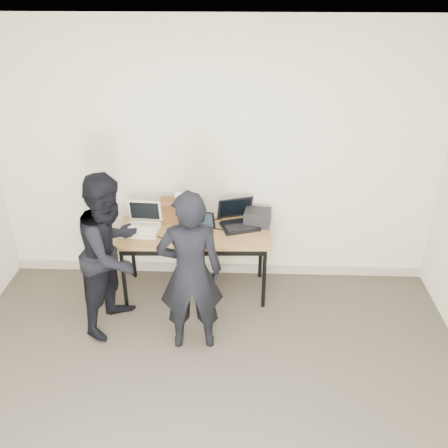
# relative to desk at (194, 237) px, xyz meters

# --- Properties ---
(room) EXTENTS (4.60, 4.60, 2.80)m
(room) POSITION_rel_desk_xyz_m (0.21, -1.86, 0.69)
(room) COLOR #433B33
(room) RESTS_ON ground
(desk) EXTENTS (1.52, 0.70, 0.72)m
(desk) POSITION_rel_desk_xyz_m (0.00, 0.00, 0.00)
(desk) COLOR olive
(desk) RESTS_ON ground
(laptop_beige) EXTENTS (0.36, 0.36, 0.28)m
(laptop_beige) POSITION_rel_desk_xyz_m (-0.52, 0.01, 0.11)
(laptop_beige) COLOR beige
(laptop_beige) RESTS_ON desk
(laptop_center) EXTENTS (0.34, 0.34, 0.22)m
(laptop_center) POSITION_rel_desk_xyz_m (0.04, -0.02, 0.11)
(laptop_center) COLOR black
(laptop_center) RESTS_ON desk
(laptop_right) EXTENTS (0.45, 0.44, 0.27)m
(laptop_right) POSITION_rel_desk_xyz_m (0.43, 0.16, 0.12)
(laptop_right) COLOR black
(laptop_right) RESTS_ON desk
(leather_satchel) EXTENTS (0.36, 0.18, 0.25)m
(leather_satchel) POSITION_rel_desk_xyz_m (-0.18, 0.23, 0.19)
(leather_satchel) COLOR brown
(leather_satchel) RESTS_ON desk
(tissue) EXTENTS (0.15, 0.12, 0.08)m
(tissue) POSITION_rel_desk_xyz_m (-0.15, 0.23, 0.34)
(tissue) COLOR white
(tissue) RESTS_ON leather_satchel
(equipment_box) EXTENTS (0.29, 0.25, 0.15)m
(equipment_box) POSITION_rel_desk_xyz_m (0.63, 0.19, 0.13)
(equipment_box) COLOR black
(equipment_box) RESTS_ON desk
(power_brick) EXTENTS (0.08, 0.05, 0.03)m
(power_brick) POSITION_rel_desk_xyz_m (-0.22, -0.17, 0.07)
(power_brick) COLOR black
(power_brick) RESTS_ON desk
(cables) EXTENTS (1.14, 0.51, 0.01)m
(cables) POSITION_rel_desk_xyz_m (0.05, 0.01, 0.06)
(cables) COLOR black
(cables) RESTS_ON desk
(person_typist) EXTENTS (0.59, 0.43, 1.52)m
(person_typist) POSITION_rel_desk_xyz_m (0.04, -0.79, 0.10)
(person_typist) COLOR black
(person_typist) RESTS_ON ground
(person_observer) EXTENTS (0.80, 0.90, 1.54)m
(person_observer) POSITION_rel_desk_xyz_m (-0.70, -0.50, 0.11)
(person_observer) COLOR black
(person_observer) RESTS_ON ground
(baseboard) EXTENTS (4.50, 0.03, 0.10)m
(baseboard) POSITION_rel_desk_xyz_m (0.21, 0.38, -0.61)
(baseboard) COLOR #A59C89
(baseboard) RESTS_ON ground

